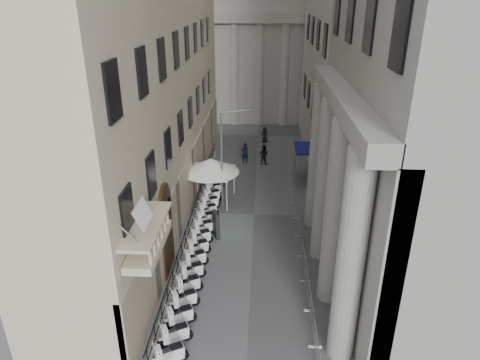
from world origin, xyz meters
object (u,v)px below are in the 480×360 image
object	(u,v)px
info_kiosk	(216,225)
pedestrian_a	(245,153)
street_lamp	(225,152)
pedestrian_b	(264,154)
security_tent	(209,165)

from	to	relation	value
info_kiosk	pedestrian_a	bearing A→B (deg)	60.58
street_lamp	pedestrian_b	bearing A→B (deg)	49.46
info_kiosk	pedestrian_a	distance (m)	14.09
security_tent	pedestrian_b	xyz separation A→B (m)	(4.26, 7.98, -2.02)
street_lamp	info_kiosk	bearing A→B (deg)	-115.04
street_lamp	pedestrian_a	xyz separation A→B (m)	(1.09, 9.16, -3.39)
security_tent	info_kiosk	xyz separation A→B (m)	(1.11, -5.67, -2.04)
security_tent	pedestrian_a	size ratio (longest dim) A/B	2.22
street_lamp	pedestrian_b	xyz separation A→B (m)	(2.91, 8.78, -3.41)
pedestrian_a	info_kiosk	bearing A→B (deg)	62.87
street_lamp	pedestrian_b	world-z (taller)	street_lamp
pedestrian_a	pedestrian_b	bearing A→B (deg)	146.81
pedestrian_a	pedestrian_b	size ratio (longest dim) A/B	1.02
security_tent	pedestrian_b	world-z (taller)	security_tent
security_tent	info_kiosk	bearing A→B (deg)	-78.96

